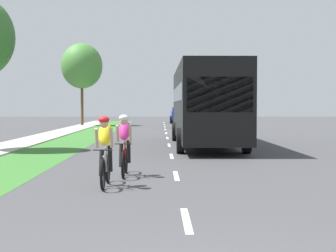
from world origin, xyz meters
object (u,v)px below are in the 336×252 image
at_px(bus_black, 205,102).
at_px(suv_dark_green, 187,116).
at_px(cyclist_trailing, 124,144).
at_px(cyclist_lead, 105,150).
at_px(pickup_blue, 181,115).
at_px(street_tree_far, 82,66).

height_order(bus_black, suv_dark_green, bus_black).
height_order(cyclist_trailing, suv_dark_green, suv_dark_green).
relative_size(cyclist_lead, cyclist_trailing, 1.00).
xyz_separation_m(cyclist_trailing, pickup_blue, (3.06, 38.95, 0.02)).
distance_m(cyclist_lead, pickup_blue, 40.84).
relative_size(cyclist_trailing, suv_dark_green, 0.37).
height_order(bus_black, street_tree_far, street_tree_far).
height_order(cyclist_lead, pickup_blue, pickup_blue).
bearing_deg(cyclist_trailing, street_tree_far, 100.46).
height_order(cyclist_lead, cyclist_trailing, same).
xyz_separation_m(suv_dark_green, street_tree_far, (-9.22, 3.81, 4.41)).
bearing_deg(bus_black, street_tree_far, 111.33).
relative_size(suv_dark_green, street_tree_far, 0.63).
distance_m(cyclist_trailing, pickup_blue, 39.07).
height_order(cyclist_lead, suv_dark_green, suv_dark_green).
bearing_deg(pickup_blue, suv_dark_green, -89.64).
height_order(cyclist_lead, street_tree_far, street_tree_far).
xyz_separation_m(bus_black, suv_dark_green, (0.20, 19.28, -1.03)).
distance_m(pickup_blue, street_tree_far, 11.83).
bearing_deg(cyclist_trailing, suv_dark_green, 83.88).
distance_m(cyclist_lead, suv_dark_green, 31.11).
xyz_separation_m(bus_black, street_tree_far, (-9.02, 23.10, 3.38)).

